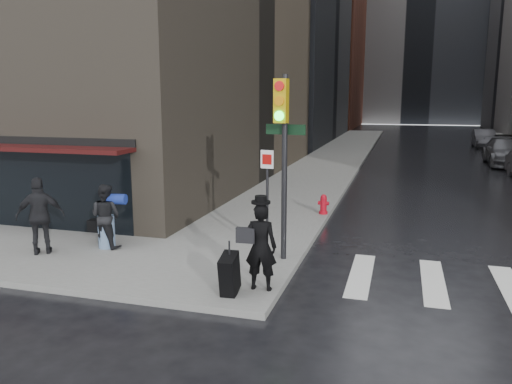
% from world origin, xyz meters
% --- Properties ---
extents(ground, '(140.00, 140.00, 0.00)m').
position_xyz_m(ground, '(0.00, 0.00, 0.00)').
color(ground, black).
rests_on(ground, ground).
extents(sidewalk_left, '(4.00, 50.00, 0.15)m').
position_xyz_m(sidewalk_left, '(0.00, 27.00, 0.07)').
color(sidewalk_left, slate).
rests_on(sidewalk_left, ground).
extents(bldg_left_far, '(22.00, 20.00, 26.00)m').
position_xyz_m(bldg_left_far, '(-13.00, 62.00, 13.00)').
color(bldg_left_far, '#5D2C1F').
rests_on(bldg_left_far, ground).
extents(bldg_distant, '(40.00, 12.00, 32.00)m').
position_xyz_m(bldg_distant, '(6.00, 78.00, 16.00)').
color(bldg_distant, gray).
rests_on(bldg_distant, ground).
extents(storefront, '(8.40, 1.11, 2.83)m').
position_xyz_m(storefront, '(-7.00, 1.90, 1.83)').
color(storefront, black).
rests_on(storefront, ground).
extents(man_overcoat, '(1.04, 1.06, 2.01)m').
position_xyz_m(man_overcoat, '(1.49, -0.97, 0.99)').
color(man_overcoat, black).
rests_on(man_overcoat, ground).
extents(man_jeans, '(1.21, 0.71, 1.71)m').
position_xyz_m(man_jeans, '(-3.12, 0.83, 1.01)').
color(man_jeans, black).
rests_on(man_jeans, ground).
extents(man_greycoat, '(1.23, 1.04, 1.97)m').
position_xyz_m(man_greycoat, '(-4.39, -0.10, 1.13)').
color(man_greycoat, black).
rests_on(man_greycoat, ground).
extents(traffic_light, '(1.10, 0.57, 4.45)m').
position_xyz_m(traffic_light, '(1.54, 1.13, 3.02)').
color(traffic_light, black).
rests_on(traffic_light, ground).
extents(fire_hydrant, '(0.38, 0.30, 0.68)m').
position_xyz_m(fire_hydrant, '(1.80, 6.33, 0.45)').
color(fire_hydrant, '#A90A18').
rests_on(fire_hydrant, ground).
extents(parked_car_3, '(2.36, 5.65, 1.63)m').
position_xyz_m(parked_car_3, '(10.44, 23.18, 0.81)').
color(parked_car_3, '#4F4F54').
rests_on(parked_car_3, ground).
extents(parked_car_4, '(1.96, 4.65, 1.57)m').
position_xyz_m(parked_car_4, '(11.42, 29.03, 0.79)').
color(parked_car_4, black).
rests_on(parked_car_4, ground).
extents(parked_car_5, '(1.72, 4.63, 1.51)m').
position_xyz_m(parked_car_5, '(10.81, 34.89, 0.76)').
color(parked_car_5, '#3E3F43').
rests_on(parked_car_5, ground).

